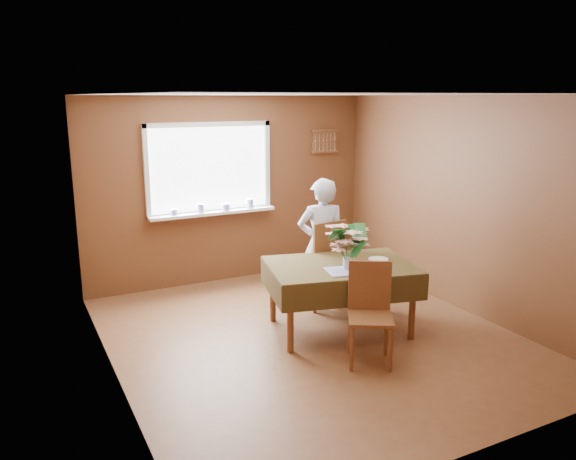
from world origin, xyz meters
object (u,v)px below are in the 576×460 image
chair_near (370,308)px  seated_woman (321,244)px  chair_far (323,261)px  dining_table (340,272)px  flower_bouquet (348,243)px

chair_near → seated_woman: bearing=108.6°
chair_far → seated_woman: seated_woman is taller
seated_woman → dining_table: bearing=92.2°
chair_far → chair_near: chair_far is taller
dining_table → chair_near: chair_near is taller
chair_near → flower_bouquet: size_ratio=1.94×
chair_near → seated_woman: size_ratio=0.61×
dining_table → flower_bouquet: size_ratio=3.50×
chair_far → chair_near: (-0.31, -1.40, -0.06)m
dining_table → seated_woman: seated_woman is taller
dining_table → chair_far: chair_far is taller
dining_table → chair_far: size_ratio=1.61×
dining_table → flower_bouquet: bearing=-84.1°
flower_bouquet → chair_near: bearing=-100.7°
chair_near → seated_woman: 1.47m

